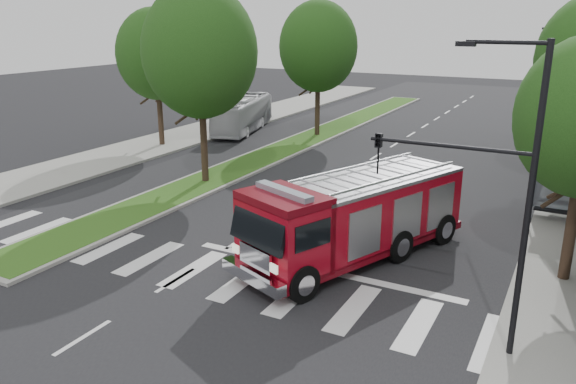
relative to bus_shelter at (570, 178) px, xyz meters
The scene contains 11 objects.
ground 14.00m from the bus_shelter, 143.97° to the right, with size 140.00×140.00×0.00m, color black.
sidewalk_left 25.84m from the bus_shelter, behind, with size 5.00×80.00×0.15m, color gray.
median 19.92m from the bus_shelter, 150.20° to the left, with size 3.00×50.00×0.15m.
bus_shelter is the anchor object (origin of this frame).
tree_median_near 17.98m from the bus_shelter, behind, with size 5.80×5.80×10.16m.
tree_median_far 21.36m from the bus_shelter, 145.43° to the left, with size 5.60×5.60×9.72m.
tree_left_mid 25.82m from the bus_shelter, behind, with size 5.20×5.20×9.16m.
streetlight_right_near 12.05m from the bus_shelter, 97.76° to the right, with size 4.08×0.22×8.00m.
streetlight_right_far 12.13m from the bus_shelter, 94.11° to the left, with size 2.11×0.20×8.00m.
fire_engine 10.05m from the bus_shelter, 131.20° to the right, with size 6.17×9.88×3.30m.
city_bus 25.74m from the bus_shelter, 154.38° to the left, with size 2.21×9.43×2.63m, color #AEAEB3.
Camera 1 is at (11.35, -17.34, 8.42)m, focal length 35.00 mm.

